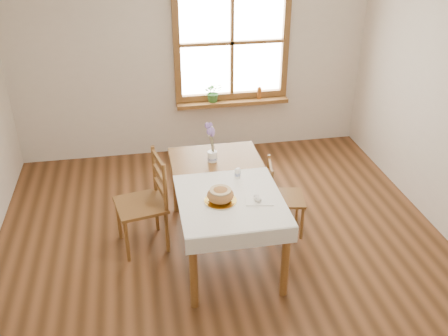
% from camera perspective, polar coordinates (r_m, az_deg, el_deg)
% --- Properties ---
extents(ground, '(5.00, 5.00, 0.00)m').
position_cam_1_polar(ground, '(4.79, 0.67, -11.20)').
color(ground, brown).
rests_on(ground, ground).
extents(room_walls, '(4.60, 5.10, 2.65)m').
position_cam_1_polar(room_walls, '(3.91, 0.81, 8.27)').
color(room_walls, silver).
rests_on(room_walls, ground).
extents(window, '(1.46, 0.08, 1.46)m').
position_cam_1_polar(window, '(6.39, 0.90, 14.13)').
color(window, brown).
rests_on(window, ground).
extents(window_sill, '(1.46, 0.20, 0.05)m').
position_cam_1_polar(window_sill, '(6.56, 0.97, 7.55)').
color(window_sill, brown).
rests_on(window_sill, ground).
extents(dining_table, '(0.90, 1.60, 0.75)m').
position_cam_1_polar(dining_table, '(4.64, -0.00, -2.54)').
color(dining_table, brown).
rests_on(dining_table, ground).
extents(table_linen, '(0.91, 0.99, 0.01)m').
position_cam_1_polar(table_linen, '(4.34, 0.73, -3.59)').
color(table_linen, white).
rests_on(table_linen, dining_table).
extents(chair_left, '(0.55, 0.54, 0.97)m').
position_cam_1_polar(chair_left, '(4.84, -9.54, -4.04)').
color(chair_left, brown).
rests_on(chair_left, ground).
extents(chair_right, '(0.44, 0.43, 0.80)m').
position_cam_1_polar(chair_right, '(5.07, 7.03, -3.31)').
color(chair_right, brown).
rests_on(chair_right, ground).
extents(bread_plate, '(0.34, 0.34, 0.01)m').
position_cam_1_polar(bread_plate, '(4.29, -0.41, -3.78)').
color(bread_plate, white).
rests_on(bread_plate, table_linen).
extents(bread_loaf, '(0.23, 0.23, 0.13)m').
position_cam_1_polar(bread_loaf, '(4.25, -0.41, -2.98)').
color(bread_loaf, '#A7723B').
rests_on(bread_loaf, bread_plate).
extents(egg_napkin, '(0.27, 0.24, 0.01)m').
position_cam_1_polar(egg_napkin, '(4.33, 4.03, -3.59)').
color(egg_napkin, white).
rests_on(egg_napkin, table_linen).
extents(eggs, '(0.21, 0.19, 0.04)m').
position_cam_1_polar(eggs, '(4.31, 4.04, -3.30)').
color(eggs, silver).
rests_on(eggs, egg_napkin).
extents(salt_shaker, '(0.05, 0.05, 0.10)m').
position_cam_1_polar(salt_shaker, '(4.62, 1.53, -0.60)').
color(salt_shaker, white).
rests_on(salt_shaker, table_linen).
extents(pepper_shaker, '(0.05, 0.05, 0.09)m').
position_cam_1_polar(pepper_shaker, '(4.66, 1.62, -0.44)').
color(pepper_shaker, white).
rests_on(pepper_shaker, table_linen).
extents(flower_vase, '(0.10, 0.10, 0.10)m').
position_cam_1_polar(flower_vase, '(4.92, -1.34, 1.25)').
color(flower_vase, white).
rests_on(flower_vase, dining_table).
extents(lavender_bouquet, '(0.17, 0.17, 0.31)m').
position_cam_1_polar(lavender_bouquet, '(4.82, -1.37, 3.46)').
color(lavender_bouquet, '#76589D').
rests_on(lavender_bouquet, flower_vase).
extents(potted_plant, '(0.23, 0.26, 0.20)m').
position_cam_1_polar(potted_plant, '(6.48, -1.22, 8.42)').
color(potted_plant, '#356E2C').
rests_on(potted_plant, window_sill).
extents(amber_bottle, '(0.06, 0.06, 0.16)m').
position_cam_1_polar(amber_bottle, '(6.60, 4.05, 8.60)').
color(amber_bottle, '#9F541D').
rests_on(amber_bottle, window_sill).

